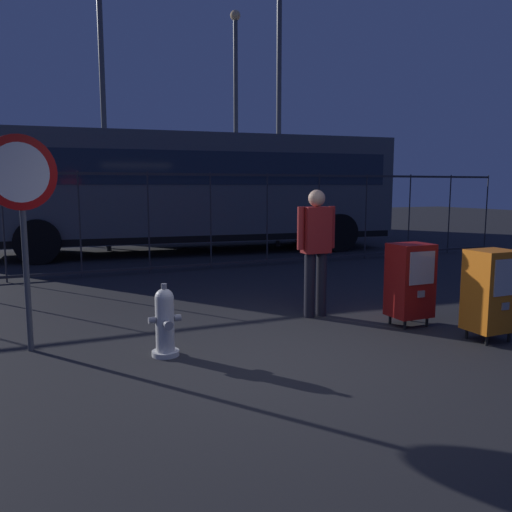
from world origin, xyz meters
TOP-DOWN VIEW (x-y plane):
  - ground_plane at (0.00, 0.00)m, footprint 60.00×60.00m
  - fire_hydrant at (-0.91, 0.72)m, footprint 0.33×0.32m
  - newspaper_box_primary at (2.13, 0.65)m, footprint 0.48×0.42m
  - newspaper_box_secondary at (2.52, -0.21)m, footprint 0.48×0.42m
  - stop_sign at (-2.18, 1.43)m, footprint 0.71×0.31m
  - pedestrian at (1.29, 1.50)m, footprint 0.55×0.22m
  - fence_barrier at (-0.00, 5.81)m, footprint 18.03×0.04m
  - bus_near at (1.76, 8.81)m, footprint 10.70×3.62m
  - bus_far at (4.50, 13.41)m, footprint 10.70×3.64m
  - street_light_near_left at (-0.26, 9.79)m, footprint 0.32×0.32m
  - street_light_near_right at (3.96, 11.18)m, footprint 0.32×0.32m
  - street_light_far_right at (4.38, 8.98)m, footprint 0.32×0.32m

SIDE VIEW (x-z plane):
  - ground_plane at x=0.00m, z-range 0.00..0.00m
  - fire_hydrant at x=-0.91m, z-range -0.02..0.72m
  - newspaper_box_primary at x=2.13m, z-range 0.06..1.08m
  - newspaper_box_secondary at x=2.52m, z-range 0.06..1.08m
  - pedestrian at x=1.29m, z-range 0.11..1.78m
  - fence_barrier at x=0.00m, z-range 0.02..2.02m
  - stop_sign at x=-2.18m, z-range 0.49..2.72m
  - bus_near at x=1.76m, z-range 0.21..3.21m
  - bus_far at x=4.50m, z-range 0.21..3.21m
  - street_light_near_right at x=3.96m, z-range 0.56..7.64m
  - street_light_near_left at x=-0.26m, z-range 0.58..8.62m
  - street_light_far_right at x=4.38m, z-range 0.58..9.20m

